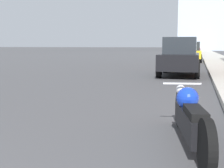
% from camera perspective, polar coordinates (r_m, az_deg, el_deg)
% --- Properties ---
extents(sidewalk, '(2.54, 240.00, 0.15)m').
position_cam_1_polar(sidewalk, '(40.31, 17.87, 4.91)').
color(sidewalk, '#B2ADA3').
rests_on(sidewalk, ground_plane).
extents(motorcycle, '(0.76, 2.61, 0.78)m').
position_cam_1_polar(motorcycle, '(4.51, 14.09, -5.99)').
color(motorcycle, black).
rests_on(motorcycle, ground_plane).
extents(parked_car_black, '(1.81, 4.19, 1.74)m').
position_cam_1_polar(parked_car_black, '(14.66, 12.34, 4.87)').
color(parked_car_black, black).
rests_on(parked_car_black, ground_plane).
extents(parked_car_yellow, '(1.80, 4.34, 1.66)m').
position_cam_1_polar(parked_car_yellow, '(26.81, 14.21, 5.70)').
color(parked_car_yellow, gold).
rests_on(parked_car_yellow, ground_plane).
extents(parked_car_white, '(1.90, 4.13, 1.71)m').
position_cam_1_polar(parked_car_white, '(39.65, 14.46, 6.13)').
color(parked_car_white, silver).
rests_on(parked_car_white, ground_plane).
extents(parked_car_red, '(2.05, 4.41, 1.71)m').
position_cam_1_polar(parked_car_red, '(52.03, 14.78, 6.29)').
color(parked_car_red, red).
rests_on(parked_car_red, ground_plane).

